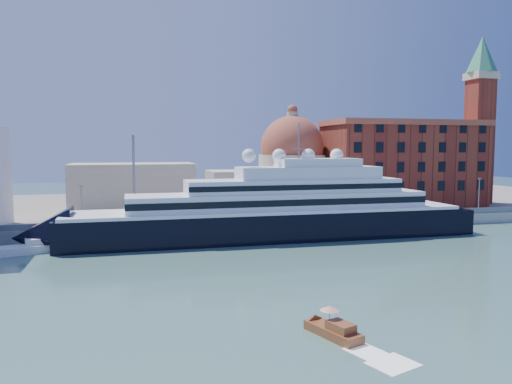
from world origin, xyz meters
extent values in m
plane|color=#386157|center=(0.00, 0.00, 0.00)|extent=(400.00, 400.00, 0.00)
cube|color=gray|center=(0.00, 34.00, 1.25)|extent=(180.00, 10.00, 2.50)
cube|color=slate|center=(0.00, 75.00, 1.00)|extent=(260.00, 72.00, 2.00)
cube|color=slate|center=(0.00, 29.50, 3.10)|extent=(180.00, 0.10, 1.20)
cube|color=black|center=(5.52, 23.00, 2.23)|extent=(79.06, 12.16, 6.59)
cone|color=black|center=(-36.03, 23.00, 2.23)|extent=(10.14, 12.16, 12.16)
cube|color=black|center=(45.05, 23.00, 2.03)|extent=(6.08, 11.15, 6.08)
cube|color=white|center=(5.52, 23.00, 5.78)|extent=(77.03, 12.37, 0.61)
cube|color=white|center=(7.55, 23.00, 7.60)|extent=(58.79, 10.14, 3.04)
cube|color=black|center=(7.55, 17.93, 7.60)|extent=(58.79, 0.15, 1.22)
cube|color=white|center=(10.59, 23.00, 10.44)|extent=(42.57, 9.12, 2.64)
cube|color=white|center=(13.63, 23.00, 12.97)|extent=(28.38, 8.11, 2.43)
cube|color=white|center=(15.66, 23.00, 15.00)|extent=(16.22, 7.10, 1.62)
cylinder|color=slate|center=(11.61, 23.00, 19.26)|extent=(0.30, 0.30, 7.10)
sphere|color=white|center=(1.47, 23.00, 16.42)|extent=(2.64, 2.64, 2.64)
sphere|color=white|center=(7.55, 23.00, 16.42)|extent=(2.64, 2.64, 2.64)
sphere|color=white|center=(13.63, 23.00, 16.42)|extent=(2.64, 2.64, 2.64)
sphere|color=white|center=(19.71, 23.00, 16.42)|extent=(2.64, 2.64, 2.64)
cube|color=white|center=(-38.33, 20.44, 0.58)|extent=(12.15, 6.78, 1.54)
cube|color=white|center=(-36.47, 20.95, 1.83)|extent=(4.35, 3.34, 1.15)
cube|color=maroon|center=(-2.54, -27.52, 0.37)|extent=(4.07, 6.64, 1.05)
cube|color=maroon|center=(-2.19, -28.51, 1.26)|extent=(2.45, 3.03, 0.84)
cylinder|color=slate|center=(-2.71, -27.03, 1.68)|extent=(0.06, 0.06, 1.68)
cone|color=red|center=(-2.71, -27.03, 2.62)|extent=(1.89, 1.89, 0.42)
cube|color=maroon|center=(52.00, 52.00, 13.00)|extent=(42.00, 18.00, 22.00)
cube|color=#974631|center=(52.00, 52.00, 24.50)|extent=(43.00, 19.00, 1.50)
cube|color=maroon|center=(76.00, 52.00, 19.50)|extent=(6.00, 6.00, 35.00)
cube|color=beige|center=(76.00, 52.00, 38.00)|extent=(7.00, 7.00, 2.00)
cone|color=#3A815F|center=(76.00, 52.00, 44.00)|extent=(8.40, 8.40, 10.00)
cylinder|color=beige|center=(22.00, 58.00, 9.00)|extent=(18.00, 18.00, 14.00)
sphere|color=#974631|center=(22.00, 58.00, 18.00)|extent=(17.00, 17.00, 17.00)
cylinder|color=beige|center=(22.00, 58.00, 26.00)|extent=(3.00, 3.00, 3.00)
cube|color=beige|center=(8.00, 56.00, 7.00)|extent=(18.00, 14.00, 10.00)
cube|color=beige|center=(-20.00, 58.00, 8.00)|extent=(30.00, 16.00, 12.00)
cylinder|color=slate|center=(-30.00, 31.00, 6.50)|extent=(0.24, 0.24, 8.00)
cube|color=slate|center=(-30.00, 31.00, 10.60)|extent=(0.80, 0.30, 0.25)
cylinder|color=slate|center=(0.00, 31.00, 6.50)|extent=(0.24, 0.24, 8.00)
cube|color=slate|center=(0.00, 31.00, 10.60)|extent=(0.80, 0.30, 0.25)
cylinder|color=slate|center=(30.00, 31.00, 6.50)|extent=(0.24, 0.24, 8.00)
cube|color=slate|center=(30.00, 31.00, 10.60)|extent=(0.80, 0.30, 0.25)
cylinder|color=slate|center=(60.00, 31.00, 6.50)|extent=(0.24, 0.24, 8.00)
cube|color=slate|center=(60.00, 31.00, 10.60)|extent=(0.80, 0.30, 0.25)
cylinder|color=slate|center=(-20.00, 33.00, 11.50)|extent=(0.50, 0.50, 18.00)
camera|label=1|loc=(-21.20, -70.42, 18.04)|focal=35.00mm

